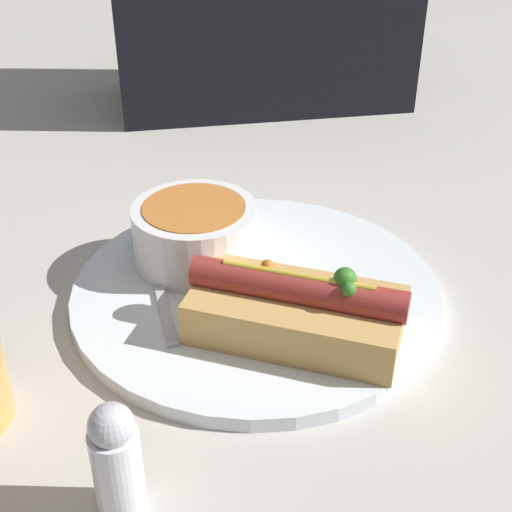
{
  "coord_description": "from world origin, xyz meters",
  "views": [
    {
      "loc": [
        -0.08,
        -0.46,
        0.34
      ],
      "look_at": [
        0.0,
        0.0,
        0.04
      ],
      "focal_mm": 50.0,
      "sensor_mm": 36.0,
      "label": 1
    }
  ],
  "objects_px": {
    "soup_bowl": "(195,231)",
    "spoon": "(152,257)",
    "salt_shaker": "(117,461)",
    "hot_dog": "(297,310)"
  },
  "relations": [
    {
      "from": "spoon",
      "to": "salt_shaker",
      "type": "bearing_deg",
      "value": 168.75
    },
    {
      "from": "salt_shaker",
      "to": "soup_bowl",
      "type": "bearing_deg",
      "value": 74.13
    },
    {
      "from": "hot_dog",
      "to": "soup_bowl",
      "type": "bearing_deg",
      "value": 146.26
    },
    {
      "from": "hot_dog",
      "to": "salt_shaker",
      "type": "relative_size",
      "value": 2.14
    },
    {
      "from": "spoon",
      "to": "salt_shaker",
      "type": "relative_size",
      "value": 2.14
    },
    {
      "from": "soup_bowl",
      "to": "spoon",
      "type": "xyz_separation_m",
      "value": [
        -0.04,
        0.0,
        -0.02
      ]
    },
    {
      "from": "soup_bowl",
      "to": "salt_shaker",
      "type": "bearing_deg",
      "value": -105.87
    },
    {
      "from": "hot_dog",
      "to": "soup_bowl",
      "type": "xyz_separation_m",
      "value": [
        -0.06,
        0.11,
        0.01
      ]
    },
    {
      "from": "soup_bowl",
      "to": "hot_dog",
      "type": "bearing_deg",
      "value": -61.18
    },
    {
      "from": "spoon",
      "to": "salt_shaker",
      "type": "height_order",
      "value": "salt_shaker"
    }
  ]
}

